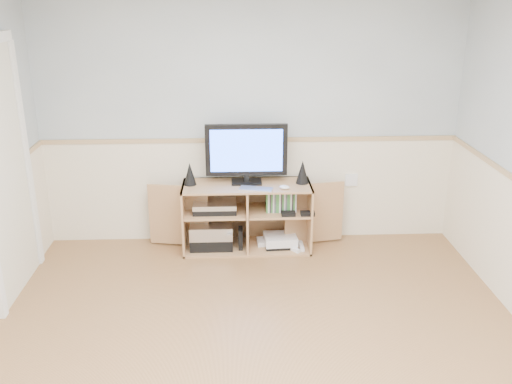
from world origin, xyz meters
TOP-DOWN VIEW (x-y plane):
  - room at (-0.06, 0.12)m, footprint 4.04×4.54m
  - media_cabinet at (-0.04, 2.05)m, footprint 1.90×0.46m
  - monitor at (-0.04, 2.04)m, footprint 0.76×0.18m
  - speaker_left at (-0.58, 2.01)m, footprint 0.12×0.12m
  - speaker_right at (0.48, 2.01)m, footprint 0.12×0.12m
  - keyboard at (0.04, 1.85)m, footprint 0.32×0.19m
  - mouse at (0.30, 1.85)m, footprint 0.11×0.10m
  - av_components at (-0.37, 1.99)m, footprint 0.50×0.30m
  - game_consoles at (0.27, 1.98)m, footprint 0.45×0.30m
  - game_cases at (0.28, 1.97)m, footprint 0.29×0.14m
  - wall_outlet at (1.00, 2.23)m, footprint 0.12×0.03m

SIDE VIEW (x-z plane):
  - game_consoles at x=0.27m, z-range 0.02..0.13m
  - av_components at x=-0.37m, z-range -0.01..0.45m
  - media_cabinet at x=-0.04m, z-range 0.01..0.66m
  - game_cases at x=0.28m, z-range 0.39..0.58m
  - wall_outlet at x=1.00m, z-range 0.54..0.66m
  - keyboard at x=0.04m, z-range 0.65..0.66m
  - mouse at x=0.30m, z-range 0.65..0.69m
  - speaker_left at x=-0.58m, z-range 0.65..0.87m
  - speaker_right at x=0.48m, z-range 0.65..0.87m
  - monitor at x=-0.04m, z-range 0.67..1.24m
  - room at x=-0.06m, z-range -0.05..2.49m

